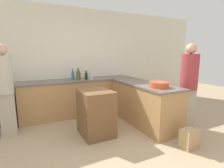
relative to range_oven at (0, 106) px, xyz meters
The scene contains 15 objects.
ground_plane 2.78m from the range_oven, 50.18° to the right, with size 14.00×14.00×0.00m, color tan.
wall_back 2.00m from the range_oven, 10.94° to the left, with size 8.00×0.06×2.70m.
counter_back 1.75m from the range_oven, ahead, with size 2.88×0.64×0.90m.
counter_peninsula 3.09m from the range_oven, 22.98° to the right, with size 0.69×1.84×0.90m.
range_oven is the anchor object (origin of this frame).
island_table 2.11m from the range_oven, 37.17° to the right, with size 0.57×0.69×0.87m.
mixing_bowl 3.33m from the range_oven, 31.45° to the right, with size 0.36×0.36×0.11m.
water_bottle_blue 1.70m from the range_oven, ahead, with size 0.06×0.06×0.27m.
hot_sauce_bottle 1.88m from the range_oven, ahead, with size 0.07×0.07×0.20m.
wine_bottle_dark 1.97m from the range_oven, ahead, with size 0.08×0.08×0.23m.
vinegar_bottle_clear 2.10m from the range_oven, ahead, with size 0.08×0.08×0.26m.
olive_oil_bottle 1.78m from the range_oven, ahead, with size 0.08×0.08×0.30m.
person_by_range 0.80m from the range_oven, 72.57° to the right, with size 0.29×0.29×1.71m.
person_at_peninsula 3.95m from the range_oven, 28.38° to the right, with size 0.34×0.34×1.74m.
paper_bag 3.78m from the range_oven, 40.28° to the right, with size 0.27×0.20×0.32m.
Camera 1 is at (-1.22, -2.15, 1.55)m, focal length 28.00 mm.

